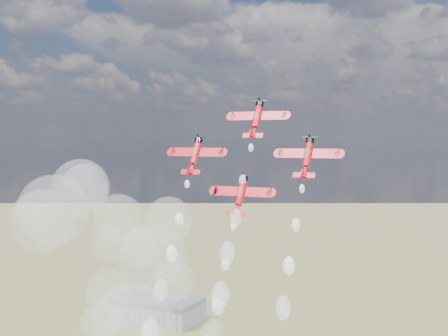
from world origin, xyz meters
name	(u,v)px	position (x,y,z in m)	size (l,w,h in m)	color
hangar	(156,309)	(-120.00, 180.00, 6.50)	(50.00, 28.00, 13.00)	gray
plane_lead	(257,119)	(16.20, 3.60, 110.40)	(13.25, 6.88, 8.69)	red
plane_left	(195,155)	(3.03, -0.75, 102.27)	(13.25, 6.88, 8.69)	red
plane_right	(307,157)	(29.37, -0.75, 102.27)	(13.25, 6.88, 8.69)	red
plane_slot	(240,195)	(16.20, -5.10, 94.14)	(13.25, 6.88, 8.69)	red
drifted_smoke_cloud	(106,249)	(-38.77, 22.31, 73.97)	(56.39, 35.95, 55.23)	white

